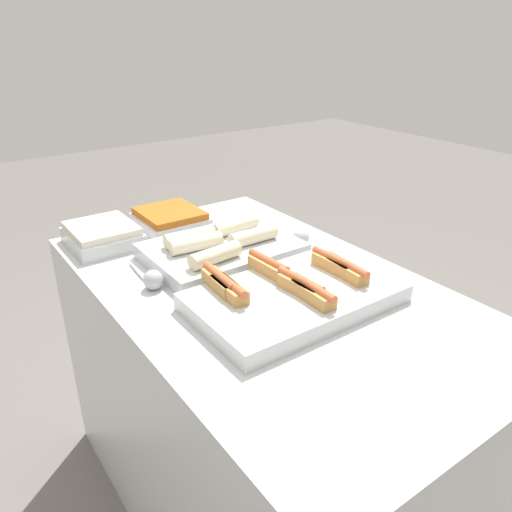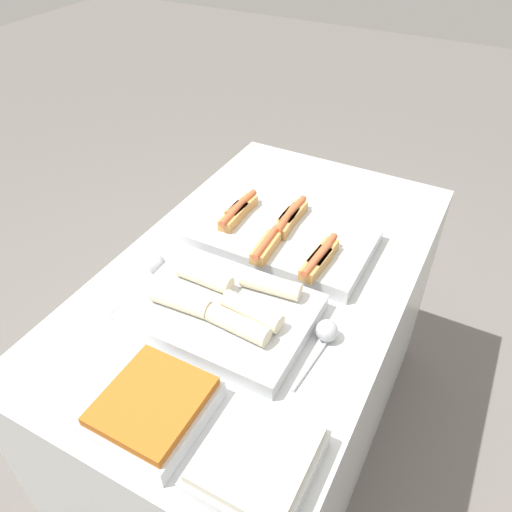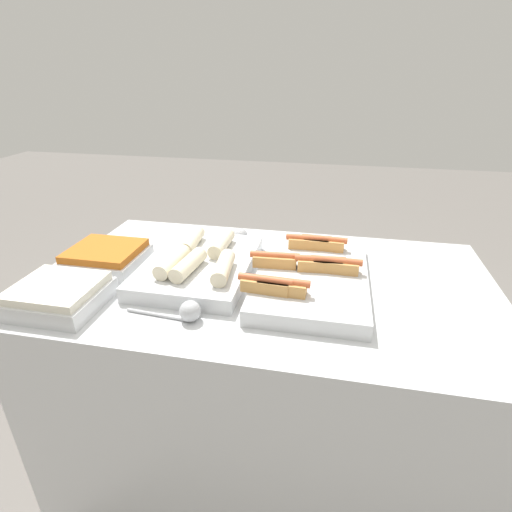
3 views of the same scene
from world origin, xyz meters
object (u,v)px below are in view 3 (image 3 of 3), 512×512
Objects in this scene: tray_wraps at (200,264)px; tray_side_front at (58,295)px; serving_spoon_far at (238,236)px; tray_hotdogs at (310,274)px; tray_side_back at (106,257)px; serving_spoon_near at (187,311)px.

tray_wraps is 0.43m from tray_side_front.
tray_side_front is 1.04× the size of serving_spoon_far.
tray_hotdogs is 2.26× the size of tray_side_back.
tray_side_back is 1.04× the size of serving_spoon_far.
serving_spoon_near and serving_spoon_far have the same top height.
serving_spoon_far is (0.01, 0.55, -0.00)m from serving_spoon_near.
serving_spoon_near is 0.55m from serving_spoon_far.
serving_spoon_near is (0.06, -0.27, -0.01)m from tray_wraps.
tray_hotdogs is 0.42m from serving_spoon_near.
serving_spoon_near is at bearing 0.92° from tray_side_front.
serving_spoon_near is 0.94× the size of serving_spoon_far.
serving_spoon_far is at bearing 77.31° from tray_wraps.
tray_hotdogs is 0.70m from tray_side_back.
tray_hotdogs is 0.37m from tray_wraps.
serving_spoon_near is (0.39, -0.25, -0.01)m from tray_side_back.
tray_hotdogs is 0.41m from serving_spoon_far.
tray_side_front is at bearing -90.00° from tray_side_back.
tray_side_front is at bearing -125.36° from serving_spoon_far.
tray_wraps is at bearing -102.69° from serving_spoon_far.
tray_side_back is at bearing -143.03° from serving_spoon_far.
tray_wraps is 1.92× the size of tray_side_back.
tray_hotdogs is 2.36× the size of serving_spoon_far.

